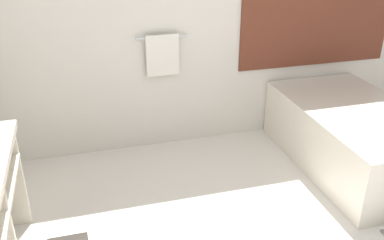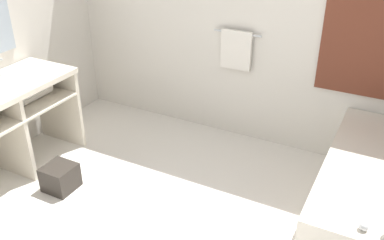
# 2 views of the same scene
# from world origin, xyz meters

# --- Properties ---
(wall_back_with_blinds) EXTENTS (7.40, 0.13, 2.70)m
(wall_back_with_blinds) POSITION_xyz_m (0.05, 2.23, 1.35)
(wall_back_with_blinds) COLOR silver
(wall_back_with_blinds) RESTS_ON ground_plane
(vanity_counter) EXTENTS (0.63, 1.41, 0.88)m
(vanity_counter) POSITION_xyz_m (-1.87, 0.55, 0.64)
(vanity_counter) COLOR beige
(vanity_counter) RESTS_ON ground_plane
(waste_bin) EXTENTS (0.26, 0.26, 0.23)m
(waste_bin) POSITION_xyz_m (-1.29, 0.54, 0.12)
(waste_bin) COLOR #2D2823
(waste_bin) RESTS_ON ground_plane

